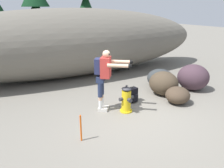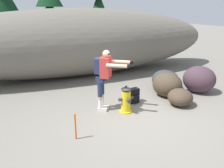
{
  "view_description": "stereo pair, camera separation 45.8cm",
  "coord_description": "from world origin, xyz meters",
  "px_view_note": "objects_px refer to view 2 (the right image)",
  "views": [
    {
      "loc": [
        -3.03,
        -4.33,
        2.69
      ],
      "look_at": [
        -0.3,
        0.66,
        0.75
      ],
      "focal_mm": 35.72,
      "sensor_mm": 36.0,
      "label": 1
    },
    {
      "loc": [
        -2.62,
        -4.54,
        2.69
      ],
      "look_at": [
        -0.3,
        0.66,
        0.75
      ],
      "focal_mm": 35.72,
      "sensor_mm": 36.0,
      "label": 2
    }
  ],
  "objects_px": {
    "fire_hydrant": "(126,100)",
    "boulder_outlier": "(167,85)",
    "boulder_mid": "(165,79)",
    "spare_backpack": "(134,96)",
    "survey_stake": "(75,127)",
    "utility_worker": "(105,73)",
    "boulder_small": "(180,97)",
    "boulder_large": "(199,79)"
  },
  "relations": [
    {
      "from": "fire_hydrant",
      "to": "boulder_outlier",
      "type": "height_order",
      "value": "boulder_outlier"
    },
    {
      "from": "boulder_outlier",
      "to": "boulder_mid",
      "type": "bearing_deg",
      "value": 57.47
    },
    {
      "from": "fire_hydrant",
      "to": "boulder_outlier",
      "type": "bearing_deg",
      "value": 15.87
    },
    {
      "from": "spare_backpack",
      "to": "survey_stake",
      "type": "distance_m",
      "value": 2.45
    },
    {
      "from": "boulder_outlier",
      "to": "survey_stake",
      "type": "bearing_deg",
      "value": -159.58
    },
    {
      "from": "utility_worker",
      "to": "boulder_small",
      "type": "distance_m",
      "value": 2.34
    },
    {
      "from": "fire_hydrant",
      "to": "boulder_mid",
      "type": "relative_size",
      "value": 0.81
    },
    {
      "from": "spare_backpack",
      "to": "boulder_large",
      "type": "distance_m",
      "value": 2.44
    },
    {
      "from": "boulder_large",
      "to": "survey_stake",
      "type": "distance_m",
      "value": 4.68
    },
    {
      "from": "utility_worker",
      "to": "survey_stake",
      "type": "relative_size",
      "value": 2.8
    },
    {
      "from": "boulder_mid",
      "to": "boulder_outlier",
      "type": "bearing_deg",
      "value": -122.53
    },
    {
      "from": "fire_hydrant",
      "to": "boulder_small",
      "type": "distance_m",
      "value": 1.67
    },
    {
      "from": "utility_worker",
      "to": "boulder_mid",
      "type": "distance_m",
      "value": 2.82
    },
    {
      "from": "boulder_large",
      "to": "boulder_small",
      "type": "height_order",
      "value": "boulder_large"
    },
    {
      "from": "fire_hydrant",
      "to": "survey_stake",
      "type": "bearing_deg",
      "value": -154.93
    },
    {
      "from": "spare_backpack",
      "to": "boulder_large",
      "type": "xyz_separation_m",
      "value": [
        2.43,
        -0.1,
        0.23
      ]
    },
    {
      "from": "fire_hydrant",
      "to": "boulder_small",
      "type": "xyz_separation_m",
      "value": [
        1.65,
        -0.24,
        -0.1
      ]
    },
    {
      "from": "utility_worker",
      "to": "survey_stake",
      "type": "xyz_separation_m",
      "value": [
        -1.14,
        -1.11,
        -0.77
      ]
    },
    {
      "from": "boulder_outlier",
      "to": "survey_stake",
      "type": "distance_m",
      "value": 3.56
    },
    {
      "from": "utility_worker",
      "to": "boulder_mid",
      "type": "height_order",
      "value": "utility_worker"
    },
    {
      "from": "boulder_mid",
      "to": "survey_stake",
      "type": "distance_m",
      "value": 4.2
    },
    {
      "from": "spare_backpack",
      "to": "boulder_mid",
      "type": "distance_m",
      "value": 1.76
    },
    {
      "from": "utility_worker",
      "to": "boulder_outlier",
      "type": "height_order",
      "value": "utility_worker"
    },
    {
      "from": "fire_hydrant",
      "to": "boulder_outlier",
      "type": "distance_m",
      "value": 1.8
    },
    {
      "from": "spare_backpack",
      "to": "utility_worker",
      "type": "bearing_deg",
      "value": -90.13
    },
    {
      "from": "spare_backpack",
      "to": "boulder_outlier",
      "type": "height_order",
      "value": "boulder_outlier"
    },
    {
      "from": "boulder_large",
      "to": "boulder_outlier",
      "type": "height_order",
      "value": "boulder_large"
    },
    {
      "from": "fire_hydrant",
      "to": "survey_stake",
      "type": "distance_m",
      "value": 1.77
    },
    {
      "from": "boulder_mid",
      "to": "boulder_small",
      "type": "relative_size",
      "value": 1.21
    },
    {
      "from": "utility_worker",
      "to": "spare_backpack",
      "type": "bearing_deg",
      "value": 44.83
    },
    {
      "from": "spare_backpack",
      "to": "boulder_mid",
      "type": "bearing_deg",
      "value": 104.58
    },
    {
      "from": "boulder_mid",
      "to": "utility_worker",
      "type": "bearing_deg",
      "value": -163.24
    },
    {
      "from": "boulder_mid",
      "to": "survey_stake",
      "type": "bearing_deg",
      "value": -153.22
    },
    {
      "from": "fire_hydrant",
      "to": "spare_backpack",
      "type": "height_order",
      "value": "fire_hydrant"
    },
    {
      "from": "boulder_mid",
      "to": "boulder_outlier",
      "type": "height_order",
      "value": "boulder_outlier"
    },
    {
      "from": "fire_hydrant",
      "to": "spare_backpack",
      "type": "relative_size",
      "value": 1.61
    },
    {
      "from": "spare_backpack",
      "to": "boulder_outlier",
      "type": "relative_size",
      "value": 0.5
    },
    {
      "from": "survey_stake",
      "to": "spare_backpack",
      "type": "bearing_deg",
      "value": 30.2
    },
    {
      "from": "utility_worker",
      "to": "boulder_mid",
      "type": "xyz_separation_m",
      "value": [
        2.61,
        0.79,
        -0.74
      ]
    },
    {
      "from": "spare_backpack",
      "to": "boulder_large",
      "type": "relative_size",
      "value": 0.45
    },
    {
      "from": "boulder_small",
      "to": "boulder_outlier",
      "type": "bearing_deg",
      "value": 83.46
    },
    {
      "from": "utility_worker",
      "to": "boulder_outlier",
      "type": "distance_m",
      "value": 2.3
    }
  ]
}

